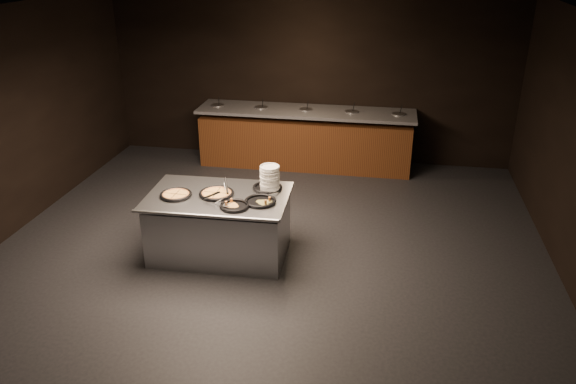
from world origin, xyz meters
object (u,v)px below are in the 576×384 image
at_px(serving_counter, 220,226).
at_px(pan_veggie_whole, 176,195).
at_px(plate_stack, 270,179).
at_px(pan_cheese_whole, 217,193).

relative_size(serving_counter, pan_veggie_whole, 4.52).
relative_size(plate_stack, pan_cheese_whole, 0.75).
height_order(plate_stack, pan_veggie_whole, plate_stack).
relative_size(serving_counter, pan_cheese_whole, 4.11).
bearing_deg(serving_counter, pan_cheese_whole, 168.05).
height_order(pan_veggie_whole, pan_cheese_whole, same).
height_order(serving_counter, pan_cheese_whole, pan_cheese_whole).
height_order(serving_counter, plate_stack, plate_stack).
height_order(plate_stack, pan_cheese_whole, plate_stack).
bearing_deg(serving_counter, plate_stack, 20.61).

